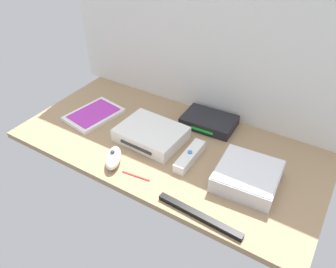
{
  "coord_description": "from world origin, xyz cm",
  "views": [
    {
      "loc": [
        44.69,
        -72.17,
        68.62
      ],
      "look_at": [
        0.0,
        0.0,
        4.0
      ],
      "focal_mm": 35.68,
      "sensor_mm": 36.0,
      "label": 1
    }
  ],
  "objects": [
    {
      "name": "game_console",
      "position": [
        -5.94,
        -0.92,
        2.2
      ],
      "size": [
        21.56,
        17.08,
        4.4
      ],
      "rotation": [
        0.0,
        0.0,
        -0.04
      ],
      "color": "white",
      "rests_on": "ground_plane"
    },
    {
      "name": "remote_nunchuk",
      "position": [
        -9.12,
        -16.58,
        2.04
      ],
      "size": [
        8.64,
        10.89,
        5.1
      ],
      "rotation": [
        0.0,
        0.0,
        0.5
      ],
      "color": "white",
      "rests_on": "ground_plane"
    },
    {
      "name": "network_router",
      "position": [
        6.74,
        16.31,
        1.7
      ],
      "size": [
        18.54,
        12.99,
        3.4
      ],
      "rotation": [
        0.0,
        0.0,
        0.05
      ],
      "color": "black",
      "rests_on": "ground_plane"
    },
    {
      "name": "back_wall",
      "position": [
        0.0,
        24.6,
        32.0
      ],
      "size": [
        110.0,
        1.2,
        64.0
      ],
      "primitive_type": "cube",
      "color": "white",
      "rests_on": "ground"
    },
    {
      "name": "game_case",
      "position": [
        -31.29,
        -0.68,
        0.76
      ],
      "size": [
        16.42,
        20.91,
        1.56
      ],
      "rotation": [
        0.0,
        0.0,
        -0.16
      ],
      "color": "white",
      "rests_on": "ground_plane"
    },
    {
      "name": "ground_plane",
      "position": [
        0.0,
        0.0,
        -1.0
      ],
      "size": [
        100.0,
        48.0,
        2.0
      ],
      "primitive_type": "cube",
      "color": "#9E7F5B",
      "rests_on": "ground"
    },
    {
      "name": "sensor_bar",
      "position": [
        22.56,
        -21.35,
        0.7
      ],
      "size": [
        24.06,
        2.89,
        1.4
      ],
      "primitive_type": "cube",
      "rotation": [
        0.0,
        0.0,
        -0.05
      ],
      "color": "black",
      "rests_on": "ground_plane"
    },
    {
      "name": "mini_computer",
      "position": [
        28.26,
        -3.27,
        2.64
      ],
      "size": [
        18.2,
        18.2,
        5.3
      ],
      "rotation": [
        0.0,
        0.0,
        0.07
      ],
      "color": "silver",
      "rests_on": "ground_plane"
    },
    {
      "name": "stylus_pen",
      "position": [
        -0.0,
        -17.79,
        0.35
      ],
      "size": [
        9.02,
        1.74,
        0.7
      ],
      "primitive_type": "cylinder",
      "rotation": [
        0.0,
        1.57,
        0.12
      ],
      "color": "red",
      "rests_on": "ground_plane"
    },
    {
      "name": "remote_wand",
      "position": [
        9.85,
        -3.3,
        1.51
      ],
      "size": [
        3.89,
        14.87,
        3.4
      ],
      "rotation": [
        0.0,
        0.0,
        0.02
      ],
      "color": "white",
      "rests_on": "ground_plane"
    }
  ]
}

